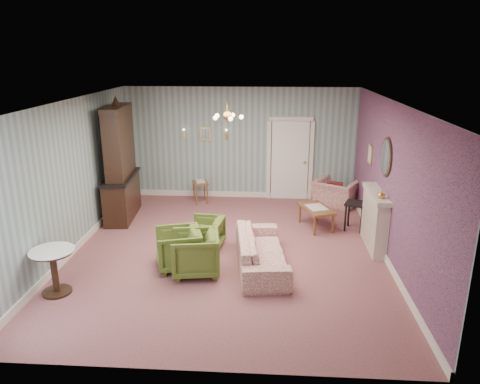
# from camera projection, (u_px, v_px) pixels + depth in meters

# --- Properties ---
(floor) EXTENTS (7.00, 7.00, 0.00)m
(floor) POSITION_uv_depth(u_px,v_px,m) (229.00, 251.00, 8.91)
(floor) COLOR #8F5355
(floor) RESTS_ON ground
(ceiling) EXTENTS (7.00, 7.00, 0.00)m
(ceiling) POSITION_uv_depth(u_px,v_px,m) (227.00, 102.00, 8.05)
(ceiling) COLOR white
(ceiling) RESTS_ON ground
(wall_back) EXTENTS (6.00, 0.00, 6.00)m
(wall_back) POSITION_uv_depth(u_px,v_px,m) (240.00, 144.00, 11.81)
(wall_back) COLOR gray
(wall_back) RESTS_ON ground
(wall_front) EXTENTS (6.00, 0.00, 6.00)m
(wall_front) POSITION_uv_depth(u_px,v_px,m) (200.00, 264.00, 5.15)
(wall_front) COLOR gray
(wall_front) RESTS_ON ground
(wall_left) EXTENTS (0.00, 7.00, 7.00)m
(wall_left) POSITION_uv_depth(u_px,v_px,m) (72.00, 177.00, 8.67)
(wall_left) COLOR gray
(wall_left) RESTS_ON ground
(wall_right) EXTENTS (0.00, 7.00, 7.00)m
(wall_right) POSITION_uv_depth(u_px,v_px,m) (391.00, 183.00, 8.29)
(wall_right) COLOR gray
(wall_right) RESTS_ON ground
(wall_right_floral) EXTENTS (0.00, 7.00, 7.00)m
(wall_right_floral) POSITION_uv_depth(u_px,v_px,m) (391.00, 183.00, 8.29)
(wall_right_floral) COLOR #B75B78
(wall_right_floral) RESTS_ON ground
(door) EXTENTS (1.12, 0.12, 2.16)m
(door) POSITION_uv_depth(u_px,v_px,m) (290.00, 159.00, 11.81)
(door) COLOR white
(door) RESTS_ON floor
(olive_chair_a) EXTENTS (0.87, 0.91, 0.83)m
(olive_chair_a) POSITION_uv_depth(u_px,v_px,m) (195.00, 251.00, 7.93)
(olive_chair_a) COLOR #556824
(olive_chair_a) RESTS_ON floor
(olive_chair_b) EXTENTS (0.91, 0.95, 0.80)m
(olive_chair_b) POSITION_uv_depth(u_px,v_px,m) (179.00, 247.00, 8.15)
(olive_chair_b) COLOR #556824
(olive_chair_b) RESTS_ON floor
(olive_chair_c) EXTENTS (0.70, 0.73, 0.68)m
(olive_chair_c) POSITION_uv_depth(u_px,v_px,m) (206.00, 231.00, 9.00)
(olive_chair_c) COLOR #556824
(olive_chair_c) RESTS_ON floor
(sofa_chintz) EXTENTS (0.86, 2.16, 0.82)m
(sofa_chintz) POSITION_uv_depth(u_px,v_px,m) (262.00, 246.00, 8.17)
(sofa_chintz) COLOR #A24149
(sofa_chintz) RESTS_ON floor
(wingback_chair) EXTENTS (1.21, 1.08, 0.89)m
(wingback_chair) POSITION_uv_depth(u_px,v_px,m) (336.00, 189.00, 11.42)
(wingback_chair) COLOR #A24149
(wingback_chair) RESTS_ON floor
(dresser) EXTENTS (0.71, 1.70, 2.76)m
(dresser) POSITION_uv_depth(u_px,v_px,m) (119.00, 160.00, 10.36)
(dresser) COLOR black
(dresser) RESTS_ON floor
(fireplace) EXTENTS (0.30, 1.40, 1.16)m
(fireplace) POSITION_uv_depth(u_px,v_px,m) (375.00, 220.00, 8.94)
(fireplace) COLOR beige
(fireplace) RESTS_ON floor
(mantel_vase) EXTENTS (0.15, 0.15, 0.15)m
(mantel_vase) POSITION_uv_depth(u_px,v_px,m) (381.00, 194.00, 8.37)
(mantel_vase) COLOR gold
(mantel_vase) RESTS_ON fireplace
(oval_mirror) EXTENTS (0.04, 0.76, 0.84)m
(oval_mirror) POSITION_uv_depth(u_px,v_px,m) (386.00, 157.00, 8.56)
(oval_mirror) COLOR white
(oval_mirror) RESTS_ON wall_right
(framed_print) EXTENTS (0.04, 0.34, 0.42)m
(framed_print) POSITION_uv_depth(u_px,v_px,m) (370.00, 154.00, 9.92)
(framed_print) COLOR gold
(framed_print) RESTS_ON wall_right
(coffee_table) EXTENTS (0.81, 1.07, 0.48)m
(coffee_table) POSITION_uv_depth(u_px,v_px,m) (316.00, 218.00, 10.03)
(coffee_table) COLOR brown
(coffee_table) RESTS_ON floor
(side_table_black) EXTENTS (0.55, 0.55, 0.64)m
(side_table_black) POSITION_uv_depth(u_px,v_px,m) (355.00, 216.00, 9.87)
(side_table_black) COLOR black
(side_table_black) RESTS_ON floor
(pedestal_table) EXTENTS (0.70, 0.70, 0.76)m
(pedestal_table) POSITION_uv_depth(u_px,v_px,m) (54.00, 272.00, 7.27)
(pedestal_table) COLOR black
(pedestal_table) RESTS_ON floor
(nesting_table) EXTENTS (0.49, 0.55, 0.60)m
(nesting_table) POSITION_uv_depth(u_px,v_px,m) (200.00, 191.00, 11.71)
(nesting_table) COLOR brown
(nesting_table) RESTS_ON floor
(gilt_mirror_back) EXTENTS (0.28, 0.06, 0.36)m
(gilt_mirror_back) POSITION_uv_depth(u_px,v_px,m) (205.00, 134.00, 11.76)
(gilt_mirror_back) COLOR gold
(gilt_mirror_back) RESTS_ON wall_back
(sconce_left) EXTENTS (0.16, 0.12, 0.30)m
(sconce_left) POSITION_uv_depth(u_px,v_px,m) (184.00, 134.00, 11.77)
(sconce_left) COLOR gold
(sconce_left) RESTS_ON wall_back
(sconce_right) EXTENTS (0.16, 0.12, 0.30)m
(sconce_right) POSITION_uv_depth(u_px,v_px,m) (226.00, 134.00, 11.70)
(sconce_right) COLOR gold
(sconce_right) RESTS_ON wall_back
(chandelier) EXTENTS (0.56, 0.56, 0.36)m
(chandelier) POSITION_uv_depth(u_px,v_px,m) (227.00, 117.00, 8.13)
(chandelier) COLOR gold
(chandelier) RESTS_ON ceiling
(burgundy_cushion) EXTENTS (0.41, 0.28, 0.39)m
(burgundy_cushion) POSITION_uv_depth(u_px,v_px,m) (335.00, 189.00, 11.27)
(burgundy_cushion) COLOR maroon
(burgundy_cushion) RESTS_ON wingback_chair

